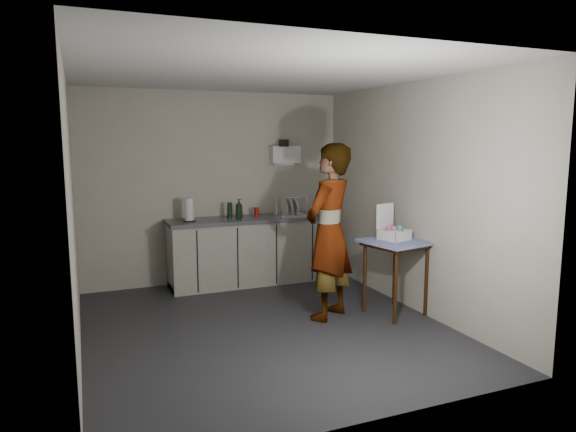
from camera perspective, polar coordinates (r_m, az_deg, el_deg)
name	(u,v)px	position (r m, az deg, el deg)	size (l,w,h in m)	color
ground	(265,327)	(5.52, -2.55, -12.23)	(4.00, 4.00, 0.00)	#25252A
wall_back	(216,188)	(7.10, -8.06, 3.10)	(3.60, 0.02, 2.60)	beige
wall_right	(411,197)	(6.05, 13.56, 2.04)	(0.02, 4.00, 2.60)	beige
wall_left	(74,214)	(4.91, -22.71, 0.20)	(0.02, 4.00, 2.60)	beige
ceiling	(263,73)	(5.21, -2.74, 15.56)	(3.60, 4.00, 0.01)	white
kitchen_counter	(251,252)	(7.07, -4.18, -4.03)	(2.24, 0.62, 0.91)	black
wall_shelf	(285,155)	(7.32, -0.34, 6.84)	(0.42, 0.18, 0.37)	white
side_table	(396,250)	(5.85, 11.91, -3.71)	(0.77, 0.77, 0.85)	#3C1E0D
standing_man	(329,232)	(5.59, 4.60, -1.79)	(0.70, 0.46, 1.92)	#B2A593
soap_bottle	(239,209)	(6.86, -5.47, 0.81)	(0.10, 0.10, 0.27)	black
soda_can	(257,212)	(7.04, -3.52, 0.45)	(0.07, 0.07, 0.13)	red
dark_bottle	(230,210)	(6.90, -6.49, 0.62)	(0.06, 0.06, 0.22)	black
paper_towel	(189,211)	(6.72, -10.93, 0.60)	(0.17, 0.17, 0.30)	black
dish_rack	(291,211)	(7.15, 0.29, 0.57)	(0.39, 0.29, 0.27)	white
bakery_box	(393,232)	(5.86, 11.59, -1.72)	(0.35, 0.35, 0.39)	white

